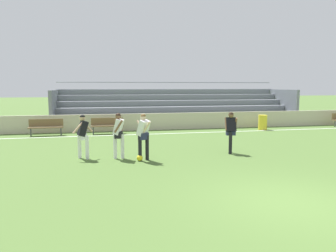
% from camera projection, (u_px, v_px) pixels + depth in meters
% --- Properties ---
extents(ground_plane, '(160.00, 160.00, 0.00)m').
position_uv_depth(ground_plane, '(292.00, 203.00, 7.53)').
color(ground_plane, '#4C6B30').
extents(field_line_sideline, '(44.00, 0.12, 0.01)m').
position_uv_depth(field_line_sideline, '(175.00, 133.00, 18.74)').
color(field_line_sideline, white).
rests_on(field_line_sideline, ground).
extents(sideline_wall, '(48.00, 0.16, 1.03)m').
position_uv_depth(sideline_wall, '(168.00, 121.00, 20.36)').
color(sideline_wall, beige).
rests_on(sideline_wall, ground).
extents(bleacher_stand, '(16.97, 4.34, 3.02)m').
position_uv_depth(bleacher_stand, '(177.00, 106.00, 23.54)').
color(bleacher_stand, '#9EA3AD').
rests_on(bleacher_stand, ground).
extents(bench_near_wall_gap, '(1.80, 0.40, 0.90)m').
position_uv_depth(bench_near_wall_gap, '(46.00, 126.00, 17.87)').
color(bench_near_wall_gap, brown).
rests_on(bench_near_wall_gap, ground).
extents(bench_near_bin, '(1.80, 0.40, 0.90)m').
position_uv_depth(bench_near_bin, '(107.00, 124.00, 18.57)').
color(bench_near_bin, brown).
rests_on(bench_near_bin, ground).
extents(trash_bin, '(0.54, 0.54, 0.92)m').
position_uv_depth(trash_bin, '(263.00, 122.00, 20.30)').
color(trash_bin, yellow).
rests_on(trash_bin, ground).
extents(player_white_wide_right, '(0.54, 0.69, 1.70)m').
position_uv_depth(player_white_wide_right, '(143.00, 133.00, 11.77)').
color(player_white_wide_right, black).
rests_on(player_white_wide_right, ground).
extents(player_white_wide_left, '(0.47, 0.59, 1.70)m').
position_uv_depth(player_white_wide_left, '(119.00, 132.00, 12.07)').
color(player_white_wide_left, white).
rests_on(player_white_wide_left, ground).
extents(player_dark_overlapping, '(0.73, 0.47, 1.65)m').
position_uv_depth(player_dark_overlapping, '(83.00, 133.00, 12.07)').
color(player_dark_overlapping, white).
rests_on(player_dark_overlapping, ground).
extents(player_dark_deep_cover, '(0.51, 0.46, 1.66)m').
position_uv_depth(player_dark_deep_cover, '(231.00, 129.00, 13.04)').
color(player_dark_deep_cover, black).
rests_on(player_dark_deep_cover, ground).
extents(soccer_ball, '(0.22, 0.22, 0.22)m').
position_uv_depth(soccer_ball, '(140.00, 158.00, 11.79)').
color(soccer_ball, yellow).
rests_on(soccer_ball, ground).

